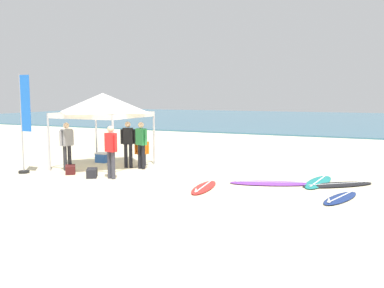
% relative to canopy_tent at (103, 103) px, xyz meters
% --- Properties ---
extents(ground_plane, '(80.00, 80.00, 0.00)m').
position_rel_canopy_tent_xyz_m(ground_plane, '(3.12, -1.33, -2.39)').
color(ground_plane, beige).
extents(sea, '(80.00, 36.00, 0.10)m').
position_rel_canopy_tent_xyz_m(sea, '(3.12, 32.46, -2.34)').
color(sea, '#386B84').
rests_on(sea, ground).
extents(canopy_tent, '(2.84, 2.84, 2.75)m').
position_rel_canopy_tent_xyz_m(canopy_tent, '(0.00, 0.00, 0.00)').
color(canopy_tent, '#B7B7BC').
rests_on(canopy_tent, ground).
extents(surfboard_purple, '(2.55, 1.44, 0.19)m').
position_rel_canopy_tent_xyz_m(surfboard_purple, '(6.32, -0.35, -2.35)').
color(surfboard_purple, purple).
rests_on(surfboard_purple, ground).
extents(surfboard_black, '(2.19, 1.90, 0.19)m').
position_rel_canopy_tent_xyz_m(surfboard_black, '(8.21, 0.27, -2.35)').
color(surfboard_black, black).
rests_on(surfboard_black, ground).
extents(surfboard_navy, '(1.00, 1.87, 0.19)m').
position_rel_canopy_tent_xyz_m(surfboard_navy, '(8.41, -1.41, -2.35)').
color(surfboard_navy, navy).
rests_on(surfboard_navy, ground).
extents(surfboard_red, '(0.70, 1.91, 0.19)m').
position_rel_canopy_tent_xyz_m(surfboard_red, '(4.70, -1.70, -2.35)').
color(surfboard_red, red).
rests_on(surfboard_red, ground).
extents(surfboard_teal, '(0.84, 2.26, 0.19)m').
position_rel_canopy_tent_xyz_m(surfboard_teal, '(7.63, 0.43, -2.35)').
color(surfboard_teal, '#19847F').
rests_on(surfboard_teal, ground).
extents(person_grey, '(0.33, 0.53, 1.71)m').
position_rel_canopy_tent_xyz_m(person_grey, '(-0.88, -0.98, -1.40)').
color(person_grey, '#2D2D33').
rests_on(person_grey, ground).
extents(person_green, '(0.54, 0.30, 1.71)m').
position_rel_canopy_tent_xyz_m(person_green, '(1.42, 0.30, -1.40)').
color(person_green, black).
rests_on(person_green, ground).
extents(person_black, '(0.50, 0.35, 1.71)m').
position_rel_canopy_tent_xyz_m(person_black, '(0.85, 0.32, -1.40)').
color(person_black, black).
rests_on(person_black, ground).
extents(person_red, '(0.54, 0.30, 1.71)m').
position_rel_canopy_tent_xyz_m(person_red, '(1.45, -1.62, -1.40)').
color(person_red, '#383842').
rests_on(person_red, ground).
extents(person_orange, '(0.46, 0.39, 1.20)m').
position_rel_canopy_tent_xyz_m(person_orange, '(1.10, 0.87, -1.73)').
color(person_orange, '#383842').
rests_on(person_orange, ground).
extents(banner_flag, '(0.60, 0.36, 3.40)m').
position_rel_canopy_tent_xyz_m(banner_flag, '(-1.77, -2.04, -0.81)').
color(banner_flag, '#99999E').
rests_on(banner_flag, ground).
extents(gear_bag_near_tent, '(0.63, 0.67, 0.28)m').
position_rel_canopy_tent_xyz_m(gear_bag_near_tent, '(-0.35, -1.46, -2.25)').
color(gear_bag_near_tent, '#4C1919').
rests_on(gear_bag_near_tent, ground).
extents(gear_bag_by_pole, '(0.59, 0.68, 0.28)m').
position_rel_canopy_tent_xyz_m(gear_bag_by_pole, '(0.71, -1.66, -2.25)').
color(gear_bag_by_pole, '#232328').
rests_on(gear_bag_by_pole, ground).
extents(cooler_box, '(0.50, 0.36, 0.39)m').
position_rel_canopy_tent_xyz_m(cooler_box, '(-0.78, 0.94, -2.19)').
color(cooler_box, '#2D60B7').
rests_on(cooler_box, ground).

